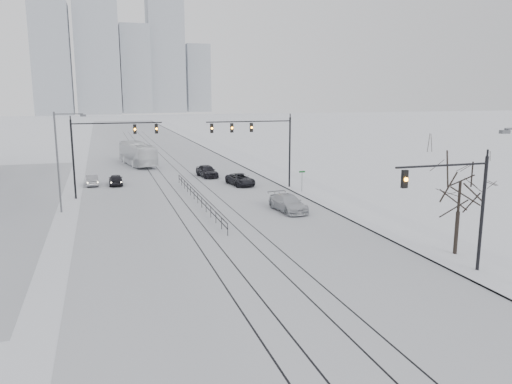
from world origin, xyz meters
name	(u,v)px	position (x,y,z in m)	size (l,w,h in m)	color
ground	(333,352)	(0.00, 0.00, 0.00)	(500.00, 500.00, 0.00)	white
road	(161,163)	(0.00, 60.00, 0.01)	(22.00, 260.00, 0.02)	silver
sidewalk_east	(245,160)	(13.50, 60.00, 0.08)	(5.00, 260.00, 0.16)	white
curb	(231,160)	(11.05, 60.00, 0.06)	(0.10, 260.00, 0.12)	gray
tram_rails	(182,186)	(0.00, 40.00, 0.02)	(5.30, 180.00, 0.01)	black
skyline	(122,57)	(5.02, 273.63, 30.65)	(96.00, 48.00, 72.00)	#9FA6AF
traffic_mast_near	(460,200)	(10.79, 6.00, 4.56)	(6.10, 0.37, 7.00)	black
traffic_mast_ne	(261,138)	(8.15, 34.99, 5.76)	(9.60, 0.37, 8.00)	black
traffic_mast_nw	(103,143)	(-8.52, 36.00, 5.57)	(9.10, 0.37, 8.00)	black
street_light_west	(61,155)	(-12.20, 30.00, 5.21)	(2.73, 0.25, 9.00)	#595B60
bare_tree	(460,189)	(13.20, 9.00, 4.49)	(4.40, 4.40, 6.10)	black
median_fence	(198,198)	(0.00, 30.00, 0.53)	(0.06, 24.00, 1.00)	black
street_sign	(302,178)	(11.80, 32.00, 1.61)	(0.70, 0.06, 2.40)	#595B60
sedan_sb_inner	(116,180)	(-7.31, 42.64, 0.65)	(1.54, 3.84, 1.31)	black
sedan_sb_outer	(92,180)	(-10.00, 43.28, 0.62)	(1.32, 3.79, 1.25)	gray
sedan_nb_front	(240,180)	(6.64, 38.31, 0.67)	(2.24, 4.85, 1.35)	black
sedan_nb_right	(288,203)	(7.22, 24.21, 0.75)	(2.11, 5.19, 1.51)	#B9BCC1
sedan_nb_far	(207,171)	(4.11, 45.25, 0.78)	(1.85, 4.60, 1.57)	black
box_truck	(137,154)	(-3.59, 59.25, 1.69)	(2.83, 12.11, 3.37)	white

